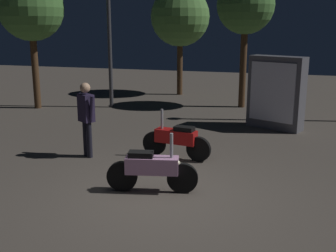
{
  "coord_description": "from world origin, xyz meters",
  "views": [
    {
      "loc": [
        2.03,
        -6.52,
        2.96
      ],
      "look_at": [
        -0.28,
        1.17,
        1.0
      ],
      "focal_mm": 44.4,
      "sensor_mm": 36.0,
      "label": 1
    }
  ],
  "objects_px": {
    "streetlamp_far": "(109,13)",
    "kiosk_billboard": "(276,93)",
    "motorcycle_red_parked_left": "(176,139)",
    "motorcycle_pink_foreground": "(152,169)",
    "person_rider_beside": "(86,113)"
  },
  "relations": [
    {
      "from": "streetlamp_far",
      "to": "kiosk_billboard",
      "type": "distance_m",
      "value": 6.53
    },
    {
      "from": "streetlamp_far",
      "to": "motorcycle_red_parked_left",
      "type": "bearing_deg",
      "value": -52.68
    },
    {
      "from": "motorcycle_pink_foreground",
      "to": "kiosk_billboard",
      "type": "distance_m",
      "value": 5.9
    },
    {
      "from": "streetlamp_far",
      "to": "kiosk_billboard",
      "type": "bearing_deg",
      "value": -15.0
    },
    {
      "from": "motorcycle_pink_foreground",
      "to": "kiosk_billboard",
      "type": "xyz_separation_m",
      "value": [
        1.89,
        5.56,
        0.61
      ]
    },
    {
      "from": "motorcycle_red_parked_left",
      "to": "person_rider_beside",
      "type": "height_order",
      "value": "person_rider_beside"
    },
    {
      "from": "motorcycle_pink_foreground",
      "to": "kiosk_billboard",
      "type": "height_order",
      "value": "kiosk_billboard"
    },
    {
      "from": "motorcycle_pink_foreground",
      "to": "kiosk_billboard",
      "type": "bearing_deg",
      "value": 59.18
    },
    {
      "from": "motorcycle_pink_foreground",
      "to": "motorcycle_red_parked_left",
      "type": "height_order",
      "value": "same"
    },
    {
      "from": "person_rider_beside",
      "to": "kiosk_billboard",
      "type": "height_order",
      "value": "kiosk_billboard"
    },
    {
      "from": "motorcycle_pink_foreground",
      "to": "person_rider_beside",
      "type": "height_order",
      "value": "person_rider_beside"
    },
    {
      "from": "motorcycle_pink_foreground",
      "to": "streetlamp_far",
      "type": "bearing_deg",
      "value": 107.29
    },
    {
      "from": "kiosk_billboard",
      "to": "motorcycle_pink_foreground",
      "type": "bearing_deg",
      "value": 94.1
    },
    {
      "from": "motorcycle_red_parked_left",
      "to": "person_rider_beside",
      "type": "xyz_separation_m",
      "value": [
        -1.97,
        -0.48,
        0.59
      ]
    },
    {
      "from": "motorcycle_red_parked_left",
      "to": "motorcycle_pink_foreground",
      "type": "bearing_deg",
      "value": 101.57
    }
  ]
}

